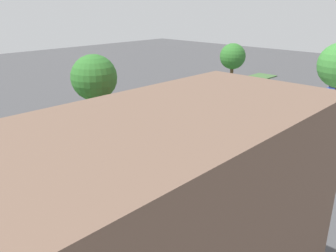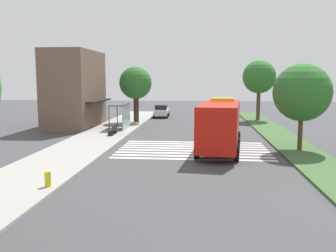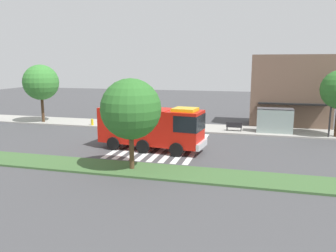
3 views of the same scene
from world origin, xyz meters
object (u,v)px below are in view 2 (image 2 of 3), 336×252
object	(u,v)px
sidewalk_tree_center	(136,83)
bench_near_shelter	(113,130)
median_tree_west	(302,93)
fire_truck	(220,123)
street_lamp	(138,94)
median_tree_center	(259,77)
fire_hydrant	(48,179)
parked_car_mid	(161,111)
bus_stop_shelter	(123,111)

from	to	relation	value
sidewalk_tree_center	bench_near_shelter	bearing A→B (deg)	178.22
bench_near_shelter	median_tree_west	size ratio (longest dim) A/B	0.27
fire_truck	street_lamp	distance (m)	17.10
median_tree_center	fire_hydrant	xyz separation A→B (m)	(-29.16, 13.90, -4.81)
parked_car_mid	sidewalk_tree_center	distance (m)	8.20
fire_hydrant	street_lamp	bearing A→B (deg)	0.23
bus_stop_shelter	street_lamp	size ratio (longest dim) A/B	0.64
median_tree_west	median_tree_center	xyz separation A→B (m)	(19.06, 0.00, 1.17)
fire_truck	bus_stop_shelter	distance (m)	13.45
street_lamp	sidewalk_tree_center	distance (m)	1.47
street_lamp	sidewalk_tree_center	world-z (taller)	sidewalk_tree_center
bench_near_shelter	fire_hydrant	distance (m)	15.81
fire_truck	parked_car_mid	world-z (taller)	fire_truck
parked_car_mid	fire_hydrant	xyz separation A→B (m)	(-32.48, 1.70, -0.38)
fire_truck	median_tree_center	bearing A→B (deg)	-9.48
fire_truck	bus_stop_shelter	xyz separation A→B (m)	(9.87, 9.13, -0.11)
fire_truck	street_lamp	size ratio (longest dim) A/B	1.64
median_tree_center	fire_truck	bearing A→B (deg)	163.92
fire_truck	street_lamp	xyz separation A→B (m)	(14.80, 8.46, 1.43)
parked_car_mid	bench_near_shelter	distance (m)	16.88
sidewalk_tree_center	parked_car_mid	bearing A→B (deg)	-17.54
street_lamp	median_tree_center	xyz separation A→B (m)	(4.44, -14.00, 1.88)
bench_near_shelter	street_lamp	world-z (taller)	street_lamp
bus_stop_shelter	bench_near_shelter	bearing A→B (deg)	179.60
sidewalk_tree_center	median_tree_west	distance (m)	21.10
median_tree_west	fire_hydrant	size ratio (longest dim) A/B	8.55
fire_truck	fire_hydrant	xyz separation A→B (m)	(-9.92, 8.36, -1.50)
parked_car_mid	bus_stop_shelter	world-z (taller)	bus_stop_shelter
fire_truck	parked_car_mid	distance (m)	23.55
fire_truck	sidewalk_tree_center	bearing A→B (deg)	36.19
bus_stop_shelter	bench_near_shelter	world-z (taller)	bus_stop_shelter
bus_stop_shelter	street_lamp	distance (m)	5.21
parked_car_mid	street_lamp	world-z (taller)	street_lamp
parked_car_mid	bus_stop_shelter	bearing A→B (deg)	167.16
parked_car_mid	street_lamp	size ratio (longest dim) A/B	0.81
bus_stop_shelter	median_tree_west	world-z (taller)	median_tree_west
street_lamp	sidewalk_tree_center	size ratio (longest dim) A/B	0.86
sidewalk_tree_center	median_tree_west	world-z (taller)	sidewalk_tree_center
median_tree_center	parked_car_mid	bearing A→B (deg)	74.77
bench_near_shelter	sidewalk_tree_center	world-z (taller)	sidewalk_tree_center
median_tree_center	fire_hydrant	size ratio (longest dim) A/B	10.26
fire_truck	sidewalk_tree_center	distance (m)	18.12
fire_truck	bench_near_shelter	xyz separation A→B (m)	(5.87, 9.16, -1.40)
sidewalk_tree_center	median_tree_center	world-z (taller)	median_tree_center
bus_stop_shelter	fire_hydrant	xyz separation A→B (m)	(-19.79, -0.77, -1.40)
sidewalk_tree_center	fire_hydrant	bearing A→B (deg)	-178.88
median_tree_west	fire_truck	bearing A→B (deg)	91.78
bench_near_shelter	median_tree_center	xyz separation A→B (m)	(13.37, -14.70, 4.71)
street_lamp	bench_near_shelter	bearing A→B (deg)	175.50
bench_near_shelter	sidewalk_tree_center	xyz separation A→B (m)	(9.72, -0.30, 4.00)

